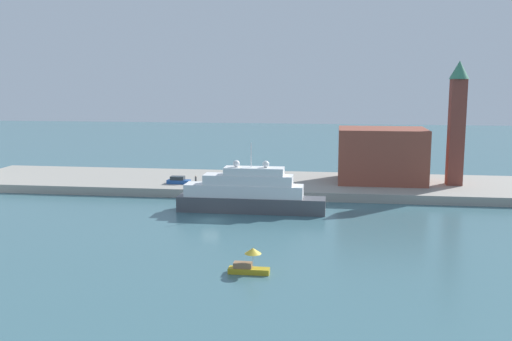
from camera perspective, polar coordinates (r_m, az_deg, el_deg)
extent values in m
plane|color=#3D6670|center=(86.99, -4.53, -4.97)|extent=(400.00, 400.00, 0.00)
cube|color=gray|center=(113.48, -1.52, -1.28)|extent=(110.00, 23.46, 1.56)
cube|color=#4C4C51|center=(92.31, -0.48, -3.35)|extent=(23.56, 4.01, 2.46)
cube|color=white|center=(92.04, -1.21, -1.99)|extent=(18.85, 3.69, 1.95)
cube|color=white|center=(91.62, -0.78, -0.91)|extent=(14.14, 3.37, 1.58)
cube|color=white|center=(91.26, -0.20, -0.06)|extent=(9.43, 3.05, 1.22)
cylinder|color=silver|center=(90.96, -0.49, 1.53)|extent=(0.16, 0.16, 3.86)
sphere|color=white|center=(90.84, 0.98, 0.63)|extent=(1.08, 1.08, 1.08)
sphere|color=white|center=(91.52, -1.95, 0.69)|extent=(1.08, 1.08, 1.08)
cube|color=#B7991E|center=(63.71, -0.71, -9.85)|extent=(4.49, 1.27, 0.61)
cube|color=#8C6647|center=(63.61, -1.32, -9.30)|extent=(1.98, 1.01, 0.61)
cylinder|color=#B2B2B2|center=(63.29, -0.30, -8.91)|extent=(0.06, 0.06, 1.63)
cone|color=gold|center=(62.96, -0.30, -7.92)|extent=(1.84, 1.84, 0.64)
cube|color=brown|center=(112.71, 12.28, 1.49)|extent=(16.29, 12.08, 10.25)
cube|color=brown|center=(112.58, 19.14, 3.56)|extent=(2.73, 2.73, 19.49)
cone|color=#387A5B|center=(112.20, 19.44, 9.35)|extent=(3.55, 3.55, 3.28)
cube|color=#1E4C99|center=(109.84, -7.62, -1.10)|extent=(4.31, 1.76, 0.70)
cube|color=#262D33|center=(109.78, -7.74, -0.74)|extent=(2.59, 1.59, 0.69)
cylinder|color=#4C4C4C|center=(108.53, -5.96, -1.00)|extent=(0.36, 0.36, 1.42)
sphere|color=tan|center=(108.39, -5.97, -0.56)|extent=(0.24, 0.24, 0.24)
cylinder|color=black|center=(103.14, -1.33, -1.68)|extent=(0.46, 0.46, 0.67)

